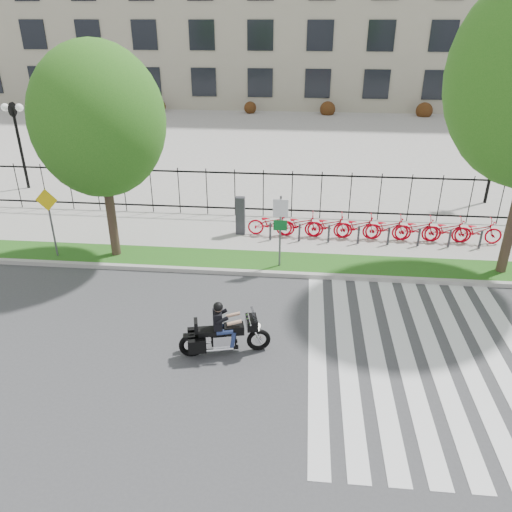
{
  "coord_description": "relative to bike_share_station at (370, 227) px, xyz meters",
  "views": [
    {
      "loc": [
        1.66,
        -10.64,
        7.91
      ],
      "look_at": [
        0.31,
        3.0,
        1.25
      ],
      "focal_mm": 35.0,
      "sensor_mm": 36.0,
      "label": 1
    }
  ],
  "objects": [
    {
      "name": "grass_verge",
      "position": [
        -4.26,
        -2.25,
        -0.56
      ],
      "size": [
        60.0,
        1.5,
        0.15
      ],
      "primitive_type": "cube",
      "color": "#1A4E13",
      "rests_on": "ground"
    },
    {
      "name": "ground",
      "position": [
        -4.26,
        -7.2,
        -0.63
      ],
      "size": [
        120.0,
        120.0,
        0.0
      ],
      "primitive_type": "plane",
      "color": "#3C3C3F",
      "rests_on": "ground"
    },
    {
      "name": "bike_share_station",
      "position": [
        0.0,
        0.0,
        0.0
      ],
      "size": [
        9.98,
        0.86,
        1.5
      ],
      "color": "#2D2D33",
      "rests_on": "sidewalk"
    },
    {
      "name": "plaza",
      "position": [
        -4.26,
        17.8,
        -0.58
      ],
      "size": [
        80.0,
        34.0,
        0.1
      ],
      "primitive_type": "cube",
      "color": "gray",
      "rests_on": "ground"
    },
    {
      "name": "sidewalk",
      "position": [
        -4.26,
        0.25,
        -0.56
      ],
      "size": [
        60.0,
        3.5,
        0.15
      ],
      "primitive_type": "cube",
      "color": "gray",
      "rests_on": "ground"
    },
    {
      "name": "iron_fence",
      "position": [
        -4.26,
        2.0,
        0.52
      ],
      "size": [
        30.0,
        0.06,
        2.0
      ],
      "primitive_type": null,
      "color": "black",
      "rests_on": "sidewalk"
    },
    {
      "name": "lamp_post_right",
      "position": [
        5.74,
        4.8,
        2.57
      ],
      "size": [
        1.06,
        0.7,
        4.25
      ],
      "color": "black",
      "rests_on": "ground"
    },
    {
      "name": "lamp_post_left",
      "position": [
        -16.26,
        4.8,
        2.57
      ],
      "size": [
        1.06,
        0.7,
        4.25
      ],
      "color": "black",
      "rests_on": "ground"
    },
    {
      "name": "sign_pole_regulatory",
      "position": [
        -3.3,
        -2.62,
        1.11
      ],
      "size": [
        0.5,
        0.09,
        2.5
      ],
      "color": "#59595B",
      "rests_on": "grass_verge"
    },
    {
      "name": "motorcycle_rider",
      "position": [
        -4.44,
        -7.43,
        -0.02
      ],
      "size": [
        2.33,
        0.99,
        1.83
      ],
      "color": "black",
      "rests_on": "ground"
    },
    {
      "name": "crosswalk_stripes",
      "position": [
        0.57,
        -7.2,
        -0.63
      ],
      "size": [
        5.7,
        8.0,
        0.01
      ],
      "primitive_type": null,
      "color": "silver",
      "rests_on": "ground"
    },
    {
      "name": "curb",
      "position": [
        -4.26,
        -3.1,
        -0.56
      ],
      "size": [
        60.0,
        0.2,
        0.15
      ],
      "primitive_type": "cube",
      "color": "#A29F98",
      "rests_on": "ground"
    },
    {
      "name": "street_tree_1",
      "position": [
        -9.19,
        -2.25,
        4.21
      ],
      "size": [
        4.27,
        4.27,
        7.16
      ],
      "color": "#382A1E",
      "rests_on": "grass_verge"
    },
    {
      "name": "sign_pole_warning",
      "position": [
        -11.23,
        -2.62,
        1.11
      ],
      "size": [
        0.78,
        0.09,
        2.49
      ],
      "color": "#59595B",
      "rests_on": "grass_verge"
    }
  ]
}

